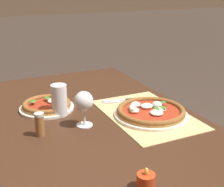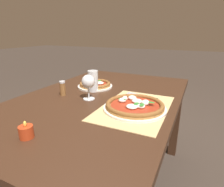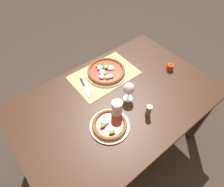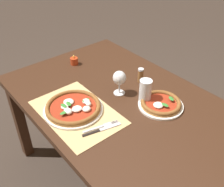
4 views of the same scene
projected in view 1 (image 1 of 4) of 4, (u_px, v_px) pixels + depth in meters
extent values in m
cube|color=#382114|center=(88.00, 122.00, 1.41)|extent=(1.48, 0.96, 0.04)
cube|color=#382114|center=(109.00, 122.00, 2.28)|extent=(0.07, 0.07, 0.70)
cube|color=tan|center=(147.00, 114.00, 1.44)|extent=(0.52, 0.35, 0.00)
cylinder|color=silver|center=(151.00, 114.00, 1.42)|extent=(0.33, 0.33, 0.01)
cylinder|color=#B77F42|center=(151.00, 112.00, 1.42)|extent=(0.31, 0.31, 0.01)
torus|color=brown|center=(151.00, 110.00, 1.41)|extent=(0.31, 0.31, 0.02)
cylinder|color=maroon|center=(151.00, 111.00, 1.41)|extent=(0.26, 0.26, 0.00)
ellipsoid|color=white|center=(161.00, 109.00, 1.41)|extent=(0.04, 0.04, 0.02)
ellipsoid|color=white|center=(134.00, 110.00, 1.39)|extent=(0.04, 0.04, 0.02)
ellipsoid|color=white|center=(135.00, 104.00, 1.46)|extent=(0.04, 0.05, 0.03)
ellipsoid|color=white|center=(132.00, 108.00, 1.42)|extent=(0.04, 0.03, 0.03)
ellipsoid|color=white|center=(157.00, 105.00, 1.45)|extent=(0.05, 0.04, 0.03)
ellipsoid|color=white|center=(157.00, 113.00, 1.37)|extent=(0.06, 0.06, 0.02)
ellipsoid|color=white|center=(147.00, 106.00, 1.44)|extent=(0.05, 0.06, 0.02)
ellipsoid|color=#337A2D|center=(162.00, 107.00, 1.41)|extent=(0.05, 0.03, 0.00)
ellipsoid|color=#337A2D|center=(135.00, 109.00, 1.39)|extent=(0.03, 0.04, 0.00)
ellipsoid|color=#337A2D|center=(162.00, 102.00, 1.46)|extent=(0.02, 0.04, 0.00)
ellipsoid|color=#337A2D|center=(157.00, 108.00, 1.40)|extent=(0.05, 0.03, 0.00)
cylinder|color=silver|center=(47.00, 108.00, 1.50)|extent=(0.26, 0.26, 0.01)
cylinder|color=#B77F42|center=(47.00, 106.00, 1.50)|extent=(0.23, 0.23, 0.01)
torus|color=brown|center=(47.00, 104.00, 1.49)|extent=(0.23, 0.23, 0.02)
cylinder|color=maroon|center=(47.00, 105.00, 1.49)|extent=(0.18, 0.18, 0.00)
ellipsoid|color=white|center=(53.00, 101.00, 1.51)|extent=(0.06, 0.06, 0.02)
ellipsoid|color=#337A2D|center=(47.00, 98.00, 1.53)|extent=(0.05, 0.03, 0.00)
ellipsoid|color=#337A2D|center=(33.00, 101.00, 1.49)|extent=(0.05, 0.04, 0.00)
cylinder|color=silver|center=(85.00, 125.00, 1.33)|extent=(0.07, 0.07, 0.00)
cylinder|color=silver|center=(84.00, 118.00, 1.32)|extent=(0.01, 0.01, 0.06)
ellipsoid|color=silver|center=(84.00, 101.00, 1.29)|extent=(0.08, 0.08, 0.08)
ellipsoid|color=#AD5B14|center=(84.00, 103.00, 1.30)|extent=(0.07, 0.07, 0.05)
cylinder|color=silver|center=(59.00, 100.00, 1.41)|extent=(0.07, 0.07, 0.15)
cylinder|color=black|center=(59.00, 103.00, 1.42)|extent=(0.07, 0.07, 0.12)
cylinder|color=silver|center=(59.00, 89.00, 1.40)|extent=(0.07, 0.07, 0.02)
cube|color=#B7B7BC|center=(131.00, 101.00, 1.59)|extent=(0.04, 0.11, 0.00)
cube|color=#B7B7BC|center=(116.00, 102.00, 1.58)|extent=(0.03, 0.05, 0.00)
cylinder|color=#B7B7BC|center=(108.00, 102.00, 1.58)|extent=(0.01, 0.04, 0.00)
cylinder|color=#B7B7BC|center=(108.00, 102.00, 1.57)|extent=(0.01, 0.04, 0.00)
cylinder|color=#B7B7BC|center=(108.00, 103.00, 1.57)|extent=(0.01, 0.04, 0.00)
cylinder|color=#B7B7BC|center=(108.00, 103.00, 1.56)|extent=(0.01, 0.04, 0.00)
cube|color=black|center=(134.00, 99.00, 1.61)|extent=(0.04, 0.10, 0.01)
cube|color=#B7B7BC|center=(114.00, 101.00, 1.59)|extent=(0.05, 0.12, 0.00)
cylinder|color=#B23819|center=(146.00, 182.00, 0.92)|extent=(0.06, 0.06, 0.05)
cylinder|color=silver|center=(146.00, 184.00, 0.92)|extent=(0.04, 0.04, 0.03)
ellipsoid|color=#F9C64C|center=(146.00, 171.00, 0.91)|extent=(0.01, 0.01, 0.02)
cylinder|color=brown|center=(40.00, 126.00, 1.23)|extent=(0.04, 0.04, 0.08)
cylinder|color=#BCBCC1|center=(39.00, 115.00, 1.21)|extent=(0.04, 0.04, 0.01)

